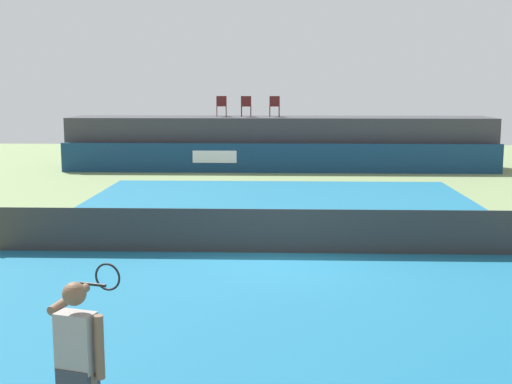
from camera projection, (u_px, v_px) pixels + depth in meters
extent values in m
plane|color=#6B7F51|center=(279.00, 224.00, 17.48)|extent=(48.00, 48.00, 0.00)
cube|color=#16597A|center=(278.00, 253.00, 14.52)|extent=(12.00, 22.00, 0.00)
cube|color=navy|center=(280.00, 158.00, 27.75)|extent=(18.00, 0.20, 1.20)
cube|color=white|center=(215.00, 157.00, 27.73)|extent=(1.80, 0.02, 0.50)
cube|color=#38383D|center=(280.00, 142.00, 29.45)|extent=(18.00, 2.80, 2.20)
cylinder|color=#561919|center=(226.00, 111.00, 29.79)|extent=(0.04, 0.04, 0.44)
cylinder|color=#561919|center=(217.00, 111.00, 29.76)|extent=(0.04, 0.04, 0.44)
cylinder|color=#561919|center=(226.00, 112.00, 29.39)|extent=(0.04, 0.04, 0.44)
cylinder|color=#561919|center=(217.00, 112.00, 29.37)|extent=(0.04, 0.04, 0.44)
cube|color=#561919|center=(221.00, 106.00, 29.54)|extent=(0.48, 0.48, 0.03)
cube|color=#561919|center=(221.00, 101.00, 29.30)|extent=(0.44, 0.07, 0.42)
cylinder|color=#561919|center=(251.00, 111.00, 29.61)|extent=(0.04, 0.04, 0.44)
cylinder|color=#561919|center=(242.00, 111.00, 29.61)|extent=(0.04, 0.04, 0.44)
cylinder|color=#561919|center=(251.00, 112.00, 29.21)|extent=(0.04, 0.04, 0.44)
cylinder|color=#561919|center=(241.00, 112.00, 29.21)|extent=(0.04, 0.04, 0.44)
cube|color=#561919|center=(246.00, 106.00, 29.38)|extent=(0.45, 0.45, 0.03)
cube|color=#561919|center=(246.00, 101.00, 29.14)|extent=(0.44, 0.04, 0.42)
cylinder|color=#561919|center=(279.00, 111.00, 29.59)|extent=(0.04, 0.04, 0.44)
cylinder|color=#561919|center=(270.00, 111.00, 29.59)|extent=(0.04, 0.04, 0.44)
cylinder|color=#561919|center=(279.00, 112.00, 29.19)|extent=(0.04, 0.04, 0.44)
cylinder|color=#561919|center=(270.00, 112.00, 29.19)|extent=(0.04, 0.04, 0.44)
cube|color=#561919|center=(274.00, 106.00, 29.35)|extent=(0.46, 0.46, 0.03)
cube|color=#561919|center=(275.00, 101.00, 29.11)|extent=(0.44, 0.04, 0.42)
cube|color=#2D2D2D|center=(278.00, 231.00, 14.44)|extent=(12.40, 0.02, 0.95)
cube|color=#333338|center=(78.00, 379.00, 6.31)|extent=(0.39, 0.31, 0.24)
cube|color=gray|center=(76.00, 342.00, 6.26)|extent=(0.40, 0.29, 0.56)
sphere|color=brown|center=(74.00, 294.00, 6.19)|extent=(0.22, 0.22, 0.22)
cylinder|color=brown|center=(99.00, 347.00, 6.19)|extent=(0.09, 0.09, 0.60)
cylinder|color=brown|center=(69.00, 299.00, 6.54)|extent=(0.26, 0.61, 0.14)
cylinder|color=black|center=(93.00, 284.00, 6.93)|extent=(0.30, 0.11, 0.03)
torus|color=black|center=(108.00, 277.00, 7.20)|extent=(0.30, 0.11, 0.30)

